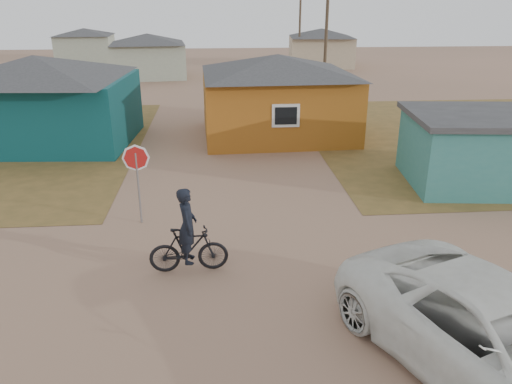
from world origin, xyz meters
TOP-DOWN VIEW (x-y plane):
  - ground at (0.00, 0.00)m, footprint 120.00×120.00m
  - grass_ne at (14.00, 13.00)m, footprint 20.00×18.00m
  - house_teal at (-8.50, 13.50)m, footprint 8.93×7.08m
  - house_yellow at (2.50, 14.00)m, footprint 7.72×6.76m
  - shed_turquoise at (9.50, 6.50)m, footprint 6.71×4.93m
  - house_pale_west at (-6.00, 34.00)m, footprint 7.04×6.15m
  - house_beige_east at (10.00, 40.00)m, footprint 6.95×6.05m
  - house_pale_north at (-14.00, 46.00)m, footprint 6.28×5.81m
  - utility_pole_near at (6.50, 22.00)m, footprint 1.40×0.20m
  - utility_pole_far at (7.50, 38.00)m, footprint 1.40×0.20m
  - stop_sign at (-2.84, 4.08)m, footprint 0.76×0.32m
  - cyclist at (-1.26, 1.08)m, footprint 1.96×0.72m
  - vehicle at (4.30, -3.25)m, footprint 5.14×7.05m

SIDE VIEW (x-z plane):
  - ground at x=0.00m, z-range 0.00..0.00m
  - grass_ne at x=14.00m, z-range 0.00..0.01m
  - cyclist at x=-1.26m, z-range -0.30..1.90m
  - vehicle at x=4.30m, z-range 0.00..1.78m
  - shed_turquoise at x=9.50m, z-range 0.01..2.61m
  - house_pale_north at x=-14.00m, z-range 0.05..3.45m
  - stop_sign at x=-2.84m, z-range 0.58..3.02m
  - house_pale_west at x=-6.00m, z-range 0.06..3.66m
  - house_beige_east at x=10.00m, z-range 0.06..3.66m
  - house_yellow at x=2.50m, z-range 0.05..3.95m
  - house_teal at x=-8.50m, z-range 0.05..4.05m
  - utility_pole_near at x=6.50m, z-range 0.14..8.14m
  - utility_pole_far at x=7.50m, z-range 0.14..8.14m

